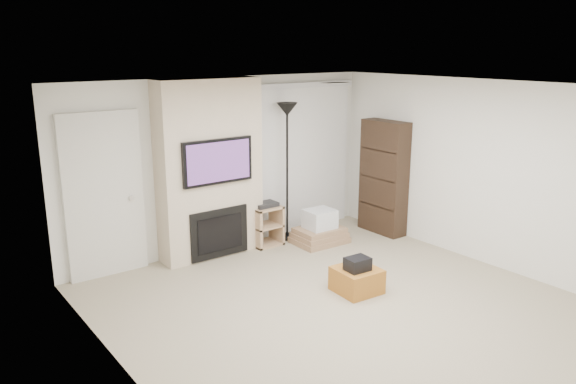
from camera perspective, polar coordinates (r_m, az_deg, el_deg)
floor at (r=6.54m, az=6.47°, el=-11.95°), size 5.00×5.50×0.00m
ceiling at (r=5.87m, az=7.17°, el=10.44°), size 5.00×5.50×0.00m
wall_back at (r=8.23m, az=-6.50°, el=2.85°), size 5.00×0.00×2.50m
wall_left at (r=4.79m, az=-15.55°, el=-6.28°), size 0.00×5.50×2.50m
wall_right at (r=7.98m, az=19.93°, el=1.68°), size 0.00×5.50×2.50m
hvac_vent at (r=6.73m, az=4.86°, el=11.00°), size 0.35×0.18×0.01m
ottoman at (r=6.97m, az=7.00°, el=-8.87°), size 0.53×0.53×0.30m
black_bag at (r=6.84m, az=7.08°, el=-7.27°), size 0.29×0.24×0.16m
fireplace_wall at (r=7.89m, az=-7.91°, el=2.18°), size 1.50×0.47×2.50m
entry_door at (r=7.52m, az=-18.19°, el=-0.46°), size 1.02×0.11×2.14m
vertical_blinds at (r=8.96m, az=1.40°, el=4.06°), size 1.98×0.10×2.37m
floor_lamp at (r=8.44m, az=-0.09°, el=6.04°), size 0.31×0.31×2.11m
av_stand at (r=8.44m, az=-2.30°, el=-3.13°), size 0.45×0.38×0.66m
box_stack at (r=8.57m, az=3.23°, el=-3.90°), size 0.80×0.61×0.52m
bookshelf at (r=9.01m, az=9.70°, el=1.47°), size 0.30×0.80×1.80m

